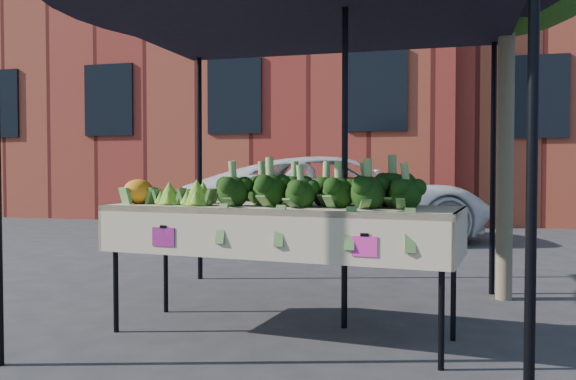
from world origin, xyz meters
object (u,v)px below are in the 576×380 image
at_px(vehicle, 338,88).
at_px(table, 280,271).
at_px(canopy, 300,140).
at_px(street_tree, 506,67).

bearing_deg(vehicle, table, 161.75).
height_order(table, vehicle, vehicle).
height_order(canopy, street_tree, street_tree).
xyz_separation_m(table, street_tree, (1.57, 1.66, 1.59)).
xyz_separation_m(table, vehicle, (-0.64, 5.50, 1.97)).
distance_m(vehicle, street_tree, 4.45).
relative_size(canopy, street_tree, 0.77).
bearing_deg(table, street_tree, 46.47).
xyz_separation_m(canopy, vehicle, (-0.68, 5.08, 1.05)).
relative_size(table, canopy, 0.78).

